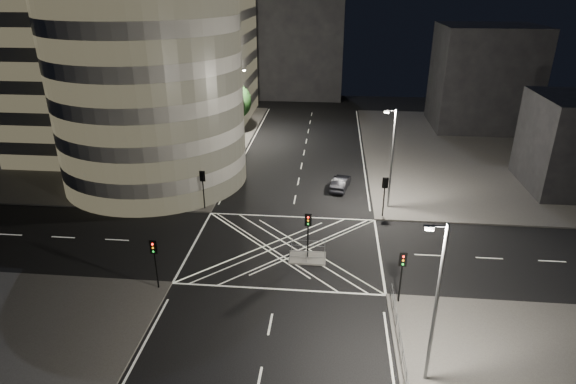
# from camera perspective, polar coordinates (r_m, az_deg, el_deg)

# --- Properties ---
(ground) EXTENTS (120.00, 120.00, 0.00)m
(ground) POSITION_cam_1_polar(r_m,az_deg,el_deg) (41.57, -0.33, -6.68)
(ground) COLOR black
(ground) RESTS_ON ground
(sidewalk_far_left) EXTENTS (42.00, 42.00, 0.15)m
(sidewalk_far_left) POSITION_cam_1_polar(r_m,az_deg,el_deg) (73.68, -21.22, 5.64)
(sidewalk_far_left) COLOR #494744
(sidewalk_far_left) RESTS_ON ground
(sidewalk_far_right) EXTENTS (42.00, 42.00, 0.15)m
(sidewalk_far_right) POSITION_cam_1_polar(r_m,az_deg,el_deg) (70.75, 26.24, 4.06)
(sidewalk_far_right) COLOR #494744
(sidewalk_far_right) RESTS_ON ground
(central_island) EXTENTS (3.00, 2.00, 0.15)m
(central_island) POSITION_cam_1_polar(r_m,az_deg,el_deg) (40.12, 2.32, -7.80)
(central_island) COLOR slate
(central_island) RESTS_ON ground
(office_tower_curved) EXTENTS (30.00, 29.00, 27.20)m
(office_tower_curved) POSITION_cam_1_polar(r_m,az_deg,el_deg) (60.16, -19.14, 14.53)
(office_tower_curved) COLOR gray
(office_tower_curved) RESTS_ON sidewalk_far_left
(office_block_rear) EXTENTS (24.00, 16.00, 22.00)m
(office_block_rear) POSITION_cam_1_polar(r_m,az_deg,el_deg) (82.34, -13.27, 16.33)
(office_block_rear) COLOR gray
(office_block_rear) RESTS_ON sidewalk_far_left
(building_right_far) EXTENTS (14.00, 12.00, 15.00)m
(building_right_far) POSITION_cam_1_polar(r_m,az_deg,el_deg) (79.98, 22.16, 12.48)
(building_right_far) COLOR black
(building_right_far) RESTS_ON sidewalk_far_right
(building_far_end) EXTENTS (18.00, 8.00, 18.00)m
(building_far_end) POSITION_cam_1_polar(r_m,az_deg,el_deg) (94.70, 0.82, 16.53)
(building_far_end) COLOR black
(building_far_end) RESTS_ON ground
(tree_a) EXTENTS (4.20, 4.20, 6.81)m
(tree_a) POSITION_cam_1_polar(r_m,az_deg,el_deg) (49.65, -11.45, 3.87)
(tree_a) COLOR black
(tree_a) RESTS_ON sidewalk_far_left
(tree_b) EXTENTS (4.53, 4.53, 7.04)m
(tree_b) POSITION_cam_1_polar(r_m,az_deg,el_deg) (55.09, -9.73, 6.05)
(tree_b) COLOR black
(tree_b) RESTS_ON sidewalk_far_left
(tree_c) EXTENTS (4.73, 4.73, 7.62)m
(tree_c) POSITION_cam_1_polar(r_m,az_deg,el_deg) (60.52, -8.34, 8.22)
(tree_c) COLOR black
(tree_c) RESTS_ON sidewalk_far_left
(tree_d) EXTENTS (4.72, 4.72, 8.10)m
(tree_d) POSITION_cam_1_polar(r_m,az_deg,el_deg) (66.05, -7.17, 10.04)
(tree_d) COLOR black
(tree_d) RESTS_ON sidewalk_far_left
(tree_e) EXTENTS (4.38, 4.38, 7.20)m
(tree_e) POSITION_cam_1_polar(r_m,az_deg,el_deg) (71.92, -6.13, 10.64)
(tree_e) COLOR black
(tree_e) RESTS_ON sidewalk_far_left
(traffic_signal_fl) EXTENTS (0.55, 0.22, 4.00)m
(traffic_signal_fl) POSITION_cam_1_polar(r_m,az_deg,el_deg) (47.80, -10.06, 1.09)
(traffic_signal_fl) COLOR black
(traffic_signal_fl) RESTS_ON sidewalk_far_left
(traffic_signal_nl) EXTENTS (0.55, 0.22, 4.00)m
(traffic_signal_nl) POSITION_cam_1_polar(r_m,az_deg,el_deg) (36.29, -15.54, -7.24)
(traffic_signal_nl) COLOR black
(traffic_signal_nl) RESTS_ON sidewalk_near_left
(traffic_signal_fr) EXTENTS (0.55, 0.22, 4.00)m
(traffic_signal_fr) POSITION_cam_1_polar(r_m,az_deg,el_deg) (46.44, 11.39, 0.29)
(traffic_signal_fr) COLOR black
(traffic_signal_fr) RESTS_ON sidewalk_far_right
(traffic_signal_nr) EXTENTS (0.55, 0.22, 4.00)m
(traffic_signal_nr) POSITION_cam_1_polar(r_m,az_deg,el_deg) (34.47, 13.36, -8.76)
(traffic_signal_nr) COLOR black
(traffic_signal_nr) RESTS_ON sidewalk_near_right
(traffic_signal_island) EXTENTS (0.55, 0.22, 4.00)m
(traffic_signal_island) POSITION_cam_1_polar(r_m,az_deg,el_deg) (38.70, 2.39, -4.22)
(traffic_signal_island) COLOR black
(traffic_signal_island) RESTS_ON central_island
(street_lamp_left_near) EXTENTS (1.25, 0.25, 10.00)m
(street_lamp_left_near) POSITION_cam_1_polar(r_m,az_deg,el_deg) (51.77, -9.49, 6.03)
(street_lamp_left_near) COLOR slate
(street_lamp_left_near) RESTS_ON sidewalk_far_left
(street_lamp_left_far) EXTENTS (1.25, 0.25, 10.00)m
(street_lamp_left_far) POSITION_cam_1_polar(r_m,az_deg,el_deg) (68.69, -5.76, 10.65)
(street_lamp_left_far) COLOR slate
(street_lamp_left_far) RESTS_ON sidewalk_far_left
(street_lamp_right_far) EXTENTS (1.25, 0.25, 10.00)m
(street_lamp_right_far) POSITION_cam_1_polar(r_m,az_deg,el_deg) (47.61, 12.17, 4.21)
(street_lamp_right_far) COLOR slate
(street_lamp_right_far) RESTS_ON sidewalk_far_right
(street_lamp_right_near) EXTENTS (1.25, 0.25, 10.00)m
(street_lamp_right_near) POSITION_cam_1_polar(r_m,az_deg,el_deg) (27.27, 17.07, -12.23)
(street_lamp_right_near) COLOR slate
(street_lamp_right_near) RESTS_ON sidewalk_near_right
(railing_near_right) EXTENTS (0.06, 11.70, 1.10)m
(railing_near_right) POSITION_cam_1_polar(r_m,az_deg,el_deg) (31.46, 13.23, -17.41)
(railing_near_right) COLOR slate
(railing_near_right) RESTS_ON sidewalk_near_right
(railing_island_south) EXTENTS (2.80, 0.06, 1.10)m
(railing_island_south) POSITION_cam_1_polar(r_m,az_deg,el_deg) (39.03, 2.26, -7.71)
(railing_island_south) COLOR slate
(railing_island_south) RESTS_ON central_island
(railing_island_north) EXTENTS (2.80, 0.06, 1.10)m
(railing_island_north) POSITION_cam_1_polar(r_m,az_deg,el_deg) (40.57, 2.41, -6.39)
(railing_island_north) COLOR slate
(railing_island_north) RESTS_ON central_island
(sedan) EXTENTS (2.45, 4.69, 1.47)m
(sedan) POSITION_cam_1_polar(r_m,az_deg,el_deg) (53.00, 6.26, 1.10)
(sedan) COLOR black
(sedan) RESTS_ON ground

